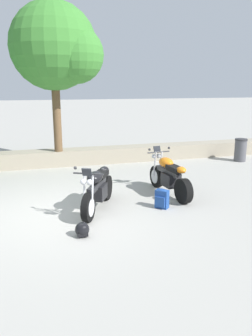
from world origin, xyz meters
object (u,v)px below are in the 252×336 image
(trash_bin, at_px, (240,150))
(rider_helmet, at_px, (82,230))
(rider_backpack, at_px, (162,198))
(leafy_tree_mid_right, at_px, (58,48))
(motorcycle_orange_centre, at_px, (169,177))
(motorcycle_black_near_left, at_px, (97,190))

(trash_bin, bearing_deg, rider_helmet, -144.80)
(rider_helmet, relative_size, trash_bin, 0.33)
(rider_backpack, height_order, leafy_tree_mid_right, leafy_tree_mid_right)
(motorcycle_orange_centre, height_order, rider_backpack, motorcycle_orange_centre)
(motorcycle_orange_centre, bearing_deg, leafy_tree_mid_right, 121.51)
(rider_helmet, bearing_deg, motorcycle_orange_centre, 36.05)
(rider_backpack, xyz_separation_m, rider_helmet, (-2.04, -0.99, -0.11))
(motorcycle_orange_centre, relative_size, rider_helmet, 7.38)
(leafy_tree_mid_right, xyz_separation_m, trash_bin, (6.57, -0.98, -3.56))
(rider_helmet, bearing_deg, motorcycle_black_near_left, 66.72)
(rider_helmet, bearing_deg, rider_backpack, 25.86)
(motorcycle_orange_centre, distance_m, rider_backpack, 1.09)
(motorcycle_orange_centre, bearing_deg, rider_backpack, -121.83)
(motorcycle_black_near_left, distance_m, motorcycle_orange_centre, 2.12)
(motorcycle_black_near_left, height_order, rider_helmet, motorcycle_black_near_left)
(motorcycle_black_near_left, xyz_separation_m, rider_helmet, (-0.56, -1.31, -0.35))
(motorcycle_orange_centre, xyz_separation_m, trash_bin, (4.19, 2.90, -0.05))
(leafy_tree_mid_right, bearing_deg, motorcycle_orange_centre, -58.49)
(rider_helmet, xyz_separation_m, trash_bin, (6.80, 4.80, 0.30))
(motorcycle_black_near_left, relative_size, motorcycle_orange_centre, 0.92)
(rider_backpack, xyz_separation_m, trash_bin, (4.76, 3.81, 0.19))
(motorcycle_orange_centre, xyz_separation_m, leafy_tree_mid_right, (-2.38, 3.88, 3.50))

